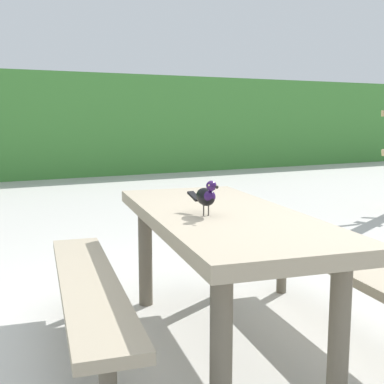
# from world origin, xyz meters

# --- Properties ---
(ground_plane) EXTENTS (60.00, 60.00, 0.00)m
(ground_plane) POSITION_xyz_m (0.00, 0.00, 0.00)
(ground_plane) COLOR #B7B5AD
(hedge_wall) EXTENTS (28.00, 1.91, 2.12)m
(hedge_wall) POSITION_xyz_m (0.00, 8.90, 1.06)
(hedge_wall) COLOR #428438
(hedge_wall) RESTS_ON ground
(picnic_table_foreground) EXTENTS (1.93, 1.96, 0.74)m
(picnic_table_foreground) POSITION_xyz_m (0.10, 0.09, 0.56)
(picnic_table_foreground) COLOR gray
(picnic_table_foreground) RESTS_ON ground
(bird_grackle) EXTENTS (0.07, 0.29, 0.18)m
(bird_grackle) POSITION_xyz_m (-0.03, 0.02, 0.84)
(bird_grackle) COLOR black
(bird_grackle) RESTS_ON picnic_table_foreground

